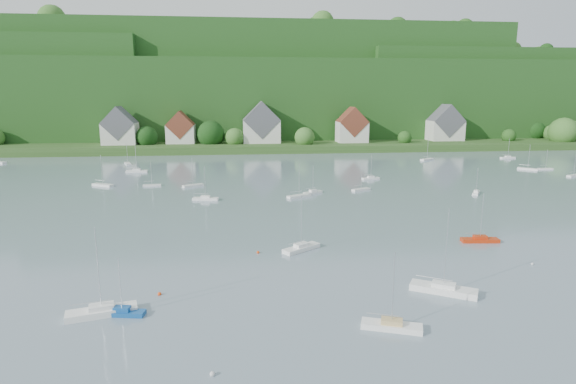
{
  "coord_description": "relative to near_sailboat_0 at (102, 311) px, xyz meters",
  "views": [
    {
      "loc": [
        -5.33,
        -18.92,
        23.6
      ],
      "look_at": [
        4.67,
        75.0,
        4.0
      ],
      "focal_mm": 29.24,
      "sensor_mm": 36.0,
      "label": 1
    }
  ],
  "objects": [
    {
      "name": "far_shore_strip",
      "position": [
        20.55,
        169.61,
        1.01
      ],
      "size": [
        600.0,
        60.0,
        3.0
      ],
      "primitive_type": "cube",
      "color": "#294B1C",
      "rests_on": "ground"
    },
    {
      "name": "forested_ridge",
      "position": [
        20.94,
        238.18,
        22.39
      ],
      "size": [
        620.0,
        181.22,
        69.89
      ],
      "color": "#144114",
      "rests_on": "ground"
    },
    {
      "name": "village_building_0",
      "position": [
        -34.45,
        156.61,
        9.02
      ],
      "size": [
        14.0,
        10.4,
        16.0
      ],
      "color": "silver",
      "rests_on": "far_shore_strip"
    },
    {
      "name": "village_building_1",
      "position": [
        -9.45,
        158.61,
        8.26
      ],
      "size": [
        12.0,
        9.36,
        14.0
      ],
      "color": "silver",
      "rests_on": "far_shore_strip"
    },
    {
      "name": "village_building_2",
      "position": [
        25.55,
        157.61,
        9.78
      ],
      "size": [
        16.0,
        11.44,
        18.0
      ],
      "color": "silver",
      "rests_on": "far_shore_strip"
    },
    {
      "name": "village_building_3",
      "position": [
        65.55,
        155.61,
        8.94
      ],
      "size": [
        13.0,
        10.4,
        15.5
      ],
      "color": "silver",
      "rests_on": "far_shore_strip"
    },
    {
      "name": "village_building_4",
      "position": [
        110.55,
        159.61,
        9.1
      ],
      "size": [
        15.0,
        10.4,
        16.5
      ],
      "color": "silver",
      "rests_on": "far_shore_strip"
    },
    {
      "name": "near_sailboat_0",
      "position": [
        0.0,
        0.0,
        0.0
      ],
      "size": [
        7.65,
        3.9,
        9.95
      ],
      "rotation": [
        0.0,
        0.0,
        0.26
      ],
      "color": "white",
      "rests_on": "ground"
    },
    {
      "name": "near_sailboat_1",
      "position": [
        2.22,
        -0.24,
        -0.1
      ],
      "size": [
        5.1,
        2.21,
        6.66
      ],
      "rotation": [
        0.0,
        0.0,
        -0.17
      ],
      "color": "#134D95",
      "rests_on": "ground"
    },
    {
      "name": "near_sailboat_2",
      "position": [
        30.49,
        -6.41,
        -0.05
      ],
      "size": [
        6.39,
        3.73,
        8.33
      ],
      "rotation": [
        0.0,
        0.0,
        -0.35
      ],
      "color": "white",
      "rests_on": "ground"
    },
    {
      "name": "near_sailboat_3",
      "position": [
        24.6,
        19.31,
        -0.04
      ],
      "size": [
        6.32,
        5.27,
        8.76
      ],
      "rotation": [
        0.0,
        0.0,
        0.63
      ],
      "color": "white",
      "rests_on": "ground"
    },
    {
      "name": "near_sailboat_4",
      "position": [
        39.68,
        1.74,
        0.02
      ],
      "size": [
        7.85,
        5.92,
        10.59
      ],
      "rotation": [
        0.0,
        0.0,
        -0.54
      ],
      "color": "white",
      "rests_on": "ground"
    },
    {
      "name": "near_sailboat_5",
      "position": [
        54.25,
        20.4,
        -0.06
      ],
      "size": [
        6.14,
        2.24,
        8.11
      ],
      "rotation": [
        0.0,
        0.0,
        -0.09
      ],
      "color": "red",
      "rests_on": "ground"
    },
    {
      "name": "mooring_buoy_1",
      "position": [
        12.59,
        -12.68,
        -0.49
      ],
      "size": [
        0.49,
        0.49,
        0.49
      ],
      "primitive_type": "sphere",
      "color": "silver",
      "rests_on": "ground"
    },
    {
      "name": "mooring_buoy_2",
      "position": [
        38.81,
        4.81,
        -0.49
      ],
      "size": [
        0.38,
        0.38,
        0.38
      ],
      "primitive_type": "sphere",
      "color": "#F1440F",
      "rests_on": "ground"
    },
    {
      "name": "mooring_buoy_3",
      "position": [
        17.87,
        18.7,
        -0.49
      ],
      "size": [
        0.45,
        0.45,
        0.45
      ],
      "primitive_type": "sphere",
      "color": "#F1440F",
      "rests_on": "ground"
    },
    {
      "name": "mooring_buoy_4",
      "position": [
        56.35,
        9.62,
        -0.49
      ],
      "size": [
        0.38,
        0.38,
        0.38
      ],
      "primitive_type": "sphere",
      "color": "silver",
      "rests_on": "ground"
    },
    {
      "name": "mooring_buoy_5",
      "position": [
        5.4,
        4.71,
        -0.49
      ],
      "size": [
        0.46,
        0.46,
        0.46
      ],
      "primitive_type": "sphere",
      "color": "#F1440F",
      "rests_on": "ground"
    },
    {
      "name": "far_sailboat_cluster",
      "position": [
        23.62,
        88.0,
        -0.12
      ],
      "size": [
        192.07,
        72.04,
        8.71
      ],
      "color": "white",
      "rests_on": "ground"
    }
  ]
}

